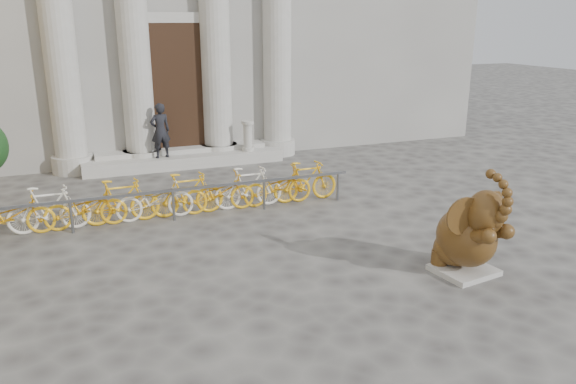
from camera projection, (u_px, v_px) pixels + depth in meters
name	position (u px, v px, depth m)	size (l,w,h in m)	color
ground	(304.00, 302.00, 8.88)	(80.00, 80.00, 0.00)	#474442
entrance_steps	(184.00, 160.00, 17.20)	(6.00, 1.20, 0.36)	#A8A59E
elephant_statue	(469.00, 235.00, 9.68)	(1.30, 1.51, 1.96)	#A8A59E
bike_rack	(170.00, 196.00, 12.57)	(8.49, 0.53, 1.00)	slate
pedestrian	(160.00, 131.00, 16.46)	(0.59, 0.39, 1.62)	black
balustrade_post	(248.00, 137.00, 17.43)	(0.38, 0.38, 0.94)	#A8A59E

